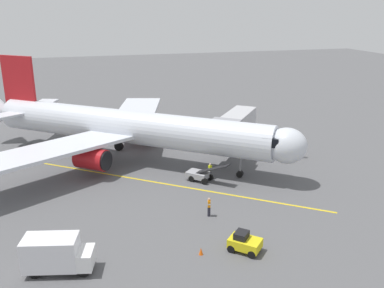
{
  "coord_description": "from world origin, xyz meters",
  "views": [
    {
      "loc": [
        5.45,
        49.3,
        17.28
      ],
      "look_at": [
        -6.67,
        7.28,
        3.0
      ],
      "focal_mm": 39.6,
      "sensor_mm": 36.0,
      "label": 1
    }
  ],
  "objects_px": {
    "jet_bridge": "(233,128)",
    "ground_crew_loader": "(210,171)",
    "belt_loader_portside": "(200,174)",
    "safety_cone_wing_starboard": "(233,141)",
    "ground_crew_marshaller": "(303,151)",
    "safety_cone_nose_left": "(289,143)",
    "tug_near_nose": "(244,242)",
    "safety_cone_wing_port": "(201,251)",
    "box_truck_starboard_side": "(57,254)",
    "ground_crew_wing_walker": "(209,207)",
    "safety_cone_nose_right": "(264,133)",
    "airplane": "(126,127)"
  },
  "relations": [
    {
      "from": "jet_bridge",
      "to": "ground_crew_loader",
      "type": "height_order",
      "value": "jet_bridge"
    },
    {
      "from": "belt_loader_portside",
      "to": "safety_cone_wing_starboard",
      "type": "height_order",
      "value": "belt_loader_portside"
    },
    {
      "from": "ground_crew_marshaller",
      "to": "ground_crew_loader",
      "type": "bearing_deg",
      "value": 13.66
    },
    {
      "from": "safety_cone_nose_left",
      "to": "safety_cone_wing_starboard",
      "type": "relative_size",
      "value": 1.0
    },
    {
      "from": "tug_near_nose",
      "to": "safety_cone_nose_left",
      "type": "height_order",
      "value": "tug_near_nose"
    },
    {
      "from": "ground_crew_loader",
      "to": "safety_cone_wing_port",
      "type": "distance_m",
      "value": 14.37
    },
    {
      "from": "tug_near_nose",
      "to": "safety_cone_wing_starboard",
      "type": "distance_m",
      "value": 25.86
    },
    {
      "from": "tug_near_nose",
      "to": "box_truck_starboard_side",
      "type": "relative_size",
      "value": 0.55
    },
    {
      "from": "ground_crew_wing_walker",
      "to": "safety_cone_wing_port",
      "type": "xyz_separation_m",
      "value": [
        2.43,
        5.51,
        -0.61
      ]
    },
    {
      "from": "box_truck_starboard_side",
      "to": "ground_crew_marshaller",
      "type": "bearing_deg",
      "value": -150.35
    },
    {
      "from": "tug_near_nose",
      "to": "safety_cone_wing_port",
      "type": "height_order",
      "value": "tug_near_nose"
    },
    {
      "from": "safety_cone_nose_left",
      "to": "safety_cone_wing_port",
      "type": "bearing_deg",
      "value": 48.81
    },
    {
      "from": "belt_loader_portside",
      "to": "safety_cone_nose_right",
      "type": "xyz_separation_m",
      "value": [
        -13.42,
        -13.11,
        -0.44
      ]
    },
    {
      "from": "ground_crew_wing_walker",
      "to": "ground_crew_loader",
      "type": "height_order",
      "value": "same"
    },
    {
      "from": "jet_bridge",
      "to": "ground_crew_marshaller",
      "type": "height_order",
      "value": "jet_bridge"
    },
    {
      "from": "safety_cone_nose_right",
      "to": "safety_cone_wing_port",
      "type": "xyz_separation_m",
      "value": [
        17.43,
        26.29,
        0.0
      ]
    },
    {
      "from": "belt_loader_portside",
      "to": "ground_crew_wing_walker",
      "type": "bearing_deg",
      "value": 78.32
    },
    {
      "from": "box_truck_starboard_side",
      "to": "safety_cone_nose_right",
      "type": "distance_m",
      "value": 37.49
    },
    {
      "from": "jet_bridge",
      "to": "ground_crew_wing_walker",
      "type": "xyz_separation_m",
      "value": [
        7.3,
        13.2,
        -2.88
      ]
    },
    {
      "from": "airplane",
      "to": "safety_cone_wing_port",
      "type": "bearing_deg",
      "value": 96.46
    },
    {
      "from": "ground_crew_marshaller",
      "to": "belt_loader_portside",
      "type": "relative_size",
      "value": 0.42
    },
    {
      "from": "jet_bridge",
      "to": "safety_cone_wing_starboard",
      "type": "relative_size",
      "value": 18.43
    },
    {
      "from": "box_truck_starboard_side",
      "to": "safety_cone_nose_right",
      "type": "bearing_deg",
      "value": -136.91
    },
    {
      "from": "ground_crew_loader",
      "to": "safety_cone_nose_left",
      "type": "distance_m",
      "value": 15.72
    },
    {
      "from": "safety_cone_wing_port",
      "to": "safety_cone_nose_right",
      "type": "bearing_deg",
      "value": -123.55
    },
    {
      "from": "belt_loader_portside",
      "to": "jet_bridge",
      "type": "bearing_deg",
      "value": -135.9
    },
    {
      "from": "belt_loader_portside",
      "to": "safety_cone_wing_port",
      "type": "xyz_separation_m",
      "value": [
        4.02,
        13.18,
        -0.44
      ]
    },
    {
      "from": "airplane",
      "to": "ground_crew_wing_walker",
      "type": "distance_m",
      "value": 17.03
    },
    {
      "from": "tug_near_nose",
      "to": "safety_cone_wing_starboard",
      "type": "bearing_deg",
      "value": -109.42
    },
    {
      "from": "safety_cone_wing_port",
      "to": "airplane",
      "type": "bearing_deg",
      "value": -83.54
    },
    {
      "from": "ground_crew_loader",
      "to": "safety_cone_nose_left",
      "type": "xyz_separation_m",
      "value": [
        -13.55,
        -7.96,
        -0.61
      ]
    },
    {
      "from": "belt_loader_portside",
      "to": "safety_cone_wing_starboard",
      "type": "bearing_deg",
      "value": -125.86
    },
    {
      "from": "airplane",
      "to": "box_truck_starboard_side",
      "type": "xyz_separation_m",
      "value": [
        7.49,
        20.84,
        -2.62
      ]
    },
    {
      "from": "ground_crew_marshaller",
      "to": "safety_cone_nose_right",
      "type": "relative_size",
      "value": 3.11
    },
    {
      "from": "ground_crew_wing_walker",
      "to": "tug_near_nose",
      "type": "bearing_deg",
      "value": 97.66
    },
    {
      "from": "safety_cone_wing_starboard",
      "to": "jet_bridge",
      "type": "bearing_deg",
      "value": 68.31
    },
    {
      "from": "tug_near_nose",
      "to": "safety_cone_nose_right",
      "type": "relative_size",
      "value": 4.9
    },
    {
      "from": "safety_cone_wing_starboard",
      "to": "belt_loader_portside",
      "type": "bearing_deg",
      "value": 54.14
    },
    {
      "from": "safety_cone_nose_right",
      "to": "safety_cone_wing_port",
      "type": "distance_m",
      "value": 31.54
    },
    {
      "from": "airplane",
      "to": "ground_crew_loader",
      "type": "relative_size",
      "value": 19.97
    },
    {
      "from": "safety_cone_nose_left",
      "to": "jet_bridge",
      "type": "bearing_deg",
      "value": 16.43
    },
    {
      "from": "airplane",
      "to": "ground_crew_marshaller",
      "type": "height_order",
      "value": "airplane"
    },
    {
      "from": "tug_near_nose",
      "to": "safety_cone_nose_right",
      "type": "distance_m",
      "value": 30.24
    },
    {
      "from": "airplane",
      "to": "safety_cone_wing_port",
      "type": "distance_m",
      "value": 21.99
    },
    {
      "from": "ground_crew_loader",
      "to": "ground_crew_wing_walker",
      "type": "bearing_deg",
      "value": 71.04
    },
    {
      "from": "ground_crew_wing_walker",
      "to": "safety_cone_nose_right",
      "type": "height_order",
      "value": "ground_crew_wing_walker"
    },
    {
      "from": "ground_crew_marshaller",
      "to": "safety_cone_wing_port",
      "type": "bearing_deg",
      "value": 42.78
    },
    {
      "from": "jet_bridge",
      "to": "tug_near_nose",
      "type": "relative_size",
      "value": 3.76
    },
    {
      "from": "ground_crew_loader",
      "to": "safety_cone_wing_port",
      "type": "relative_size",
      "value": 3.11
    },
    {
      "from": "airplane",
      "to": "belt_loader_portside",
      "type": "relative_size",
      "value": 8.3
    }
  ]
}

